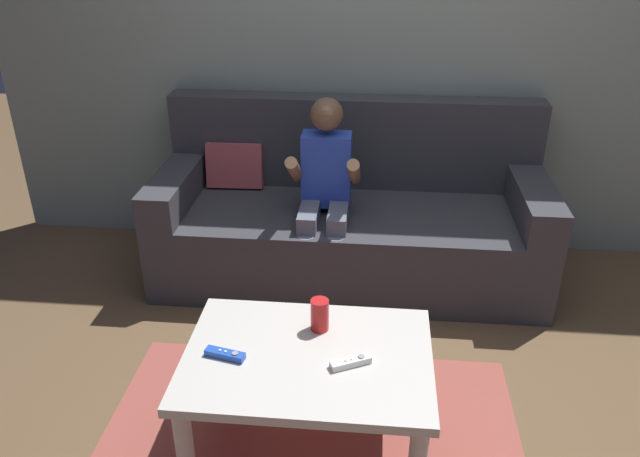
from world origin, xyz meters
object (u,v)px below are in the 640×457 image
object	(u,v)px
game_remote_white_near_edge	(351,362)
game_remote_blue_center	(225,354)
person_seated_on_couch	(325,189)
soda_can	(320,315)
couch	(349,219)
coffee_table	(308,371)

from	to	relation	value
game_remote_white_near_edge	game_remote_blue_center	xyz separation A→B (m)	(-0.43, 0.00, 0.00)
person_seated_on_couch	soda_can	world-z (taller)	person_seated_on_couch
couch	game_remote_blue_center	distance (m)	1.43
person_seated_on_couch	soda_can	size ratio (longest dim) A/B	8.20
coffee_table	game_remote_blue_center	bearing A→B (deg)	-171.54
game_remote_white_near_edge	soda_can	xyz separation A→B (m)	(-0.12, 0.19, 0.05)
person_seated_on_couch	coffee_table	distance (m)	1.17
couch	person_seated_on_couch	size ratio (longest dim) A/B	2.02
coffee_table	soda_can	bearing A→B (deg)	79.78
person_seated_on_couch	game_remote_white_near_edge	xyz separation A→B (m)	(0.19, -1.19, -0.11)
game_remote_white_near_edge	soda_can	distance (m)	0.23
person_seated_on_couch	game_remote_blue_center	bearing A→B (deg)	-101.08
person_seated_on_couch	soda_can	distance (m)	1.00
coffee_table	soda_can	distance (m)	0.20
game_remote_white_near_edge	game_remote_blue_center	world-z (taller)	same
coffee_table	game_remote_white_near_edge	distance (m)	0.18
game_remote_blue_center	couch	bearing A→B (deg)	75.90
person_seated_on_couch	coffee_table	bearing A→B (deg)	-87.83
person_seated_on_couch	game_remote_blue_center	xyz separation A→B (m)	(-0.23, -1.19, -0.11)
game_remote_white_near_edge	soda_can	size ratio (longest dim) A/B	1.16
couch	person_seated_on_couch	world-z (taller)	person_seated_on_couch
couch	game_remote_white_near_edge	world-z (taller)	couch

